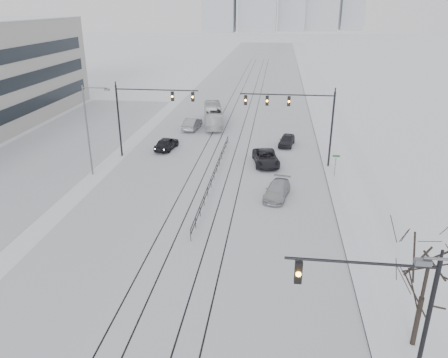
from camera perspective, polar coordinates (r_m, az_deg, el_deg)
road at (r=71.52m, az=2.18°, el=8.93°), size 22.00×260.00×0.02m
sidewalk_east at (r=71.68m, az=13.11°, el=8.46°), size 5.00×260.00×0.16m
curb at (r=71.47m, az=11.14°, el=8.56°), size 0.10×260.00×0.12m
parking_strip at (r=53.87m, az=-22.07°, el=2.88°), size 14.00×60.00×0.03m
tram_rails at (r=52.33m, az=0.27°, el=4.01°), size 5.30×180.00×0.01m
traffic_mast_near at (r=19.96m, az=20.74°, el=-15.39°), size 6.10×0.37×7.00m
traffic_mast_ne at (r=45.69m, az=9.85°, el=8.48°), size 9.60×0.37×8.00m
traffic_mast_nw at (r=48.80m, az=-10.40°, el=9.08°), size 9.10×0.37×8.00m
street_light_west at (r=44.72m, az=-17.13°, el=6.80°), size 2.73×0.25×9.00m
bare_tree at (r=23.06m, az=25.02°, el=-10.89°), size 4.40×4.40×6.10m
median_fence at (r=42.83m, az=-1.30°, el=0.54°), size 0.06×24.00×1.00m
street_sign at (r=44.33m, az=14.36°, el=2.08°), size 0.70×0.06×2.40m
sedan_sb_inner at (r=52.23m, az=-7.52°, el=4.62°), size 2.40×4.62×1.50m
sedan_sb_outer at (r=60.48m, az=-4.18°, el=7.20°), size 2.11×4.91×1.57m
sedan_nb_front at (r=47.10m, az=5.48°, el=2.76°), size 3.36×5.73×1.50m
sedan_nb_right at (r=39.22m, az=6.96°, el=-1.50°), size 2.72×4.87×1.33m
sedan_nb_far at (r=53.76m, az=8.19°, el=5.03°), size 2.31×4.30×1.39m
box_truck at (r=62.45m, az=-1.43°, el=8.29°), size 4.05×10.18×2.76m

